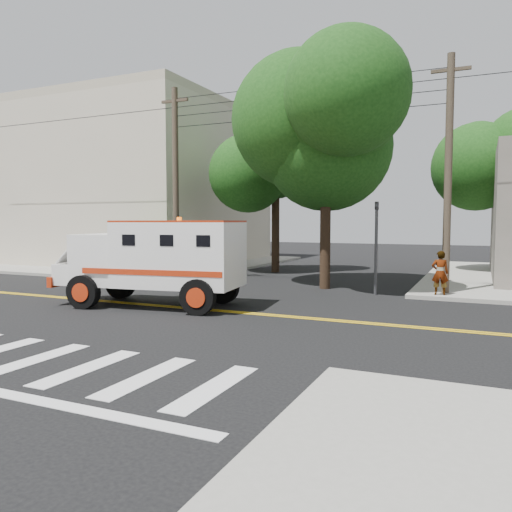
% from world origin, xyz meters
% --- Properties ---
extents(ground, '(100.00, 100.00, 0.00)m').
position_xyz_m(ground, '(0.00, 0.00, 0.00)').
color(ground, black).
rests_on(ground, ground).
extents(sidewalk_nw, '(17.00, 17.00, 0.15)m').
position_xyz_m(sidewalk_nw, '(-13.50, 13.50, 0.07)').
color(sidewalk_nw, gray).
rests_on(sidewalk_nw, ground).
extents(building_left, '(16.00, 14.00, 10.00)m').
position_xyz_m(building_left, '(-15.50, 15.00, 5.15)').
color(building_left, beige).
rests_on(building_left, sidewalk_nw).
extents(utility_pole_left, '(0.28, 0.28, 9.00)m').
position_xyz_m(utility_pole_left, '(-5.60, 6.00, 4.50)').
color(utility_pole_left, '#382D23').
rests_on(utility_pole_left, ground).
extents(utility_pole_right, '(0.28, 0.28, 9.00)m').
position_xyz_m(utility_pole_right, '(6.30, 6.20, 4.50)').
color(utility_pole_right, '#382D23').
rests_on(utility_pole_right, ground).
extents(tree_main, '(6.08, 5.70, 9.85)m').
position_xyz_m(tree_main, '(1.94, 6.21, 7.20)').
color(tree_main, black).
rests_on(tree_main, ground).
extents(tree_left, '(4.48, 4.20, 7.70)m').
position_xyz_m(tree_left, '(-2.68, 11.79, 5.73)').
color(tree_left, black).
rests_on(tree_left, ground).
extents(tree_right, '(4.80, 4.50, 8.20)m').
position_xyz_m(tree_right, '(8.84, 15.77, 6.09)').
color(tree_right, black).
rests_on(tree_right, ground).
extents(traffic_signal, '(0.15, 0.18, 3.60)m').
position_xyz_m(traffic_signal, '(3.80, 5.60, 2.23)').
color(traffic_signal, '#3F3F42').
rests_on(traffic_signal, ground).
extents(accessibility_sign, '(0.45, 0.10, 2.02)m').
position_xyz_m(accessibility_sign, '(-6.20, 6.17, 1.37)').
color(accessibility_sign, '#3F3F42').
rests_on(accessibility_sign, ground).
extents(palm_planter, '(3.52, 2.63, 2.36)m').
position_xyz_m(palm_planter, '(-7.44, 6.62, 1.65)').
color(palm_planter, '#1E3314').
rests_on(palm_planter, sidewalk_nw).
extents(armored_truck, '(6.57, 3.29, 2.87)m').
position_xyz_m(armored_truck, '(-2.36, -0.05, 1.63)').
color(armored_truck, white).
rests_on(armored_truck, ground).
extents(pedestrian_a, '(0.64, 0.47, 1.63)m').
position_xyz_m(pedestrian_a, '(6.15, 5.50, 0.96)').
color(pedestrian_a, gray).
rests_on(pedestrian_a, sidewalk_ne).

